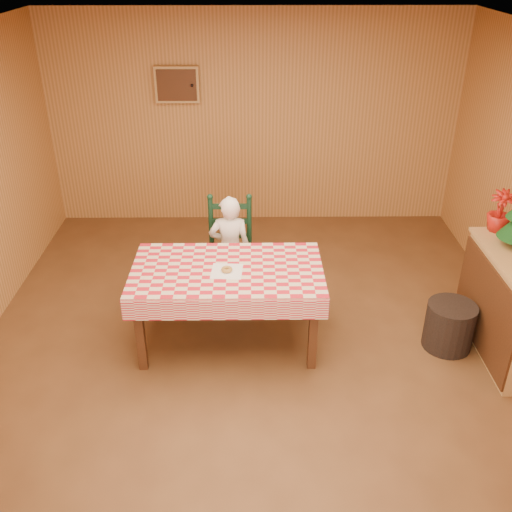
{
  "coord_description": "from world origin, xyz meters",
  "views": [
    {
      "loc": [
        -0.04,
        -3.91,
        3.22
      ],
      "look_at": [
        0.0,
        0.2,
        0.95
      ],
      "focal_mm": 40.0,
      "sensor_mm": 36.0,
      "label": 1
    }
  ],
  "objects_px": {
    "storage_bin": "(449,326)",
    "dining_table": "(227,277)",
    "seated_child": "(230,249)",
    "ladder_chair": "(230,252)"
  },
  "relations": [
    {
      "from": "seated_child",
      "to": "dining_table",
      "type": "bearing_deg",
      "value": 90.0
    },
    {
      "from": "dining_table",
      "to": "storage_bin",
      "type": "distance_m",
      "value": 2.03
    },
    {
      "from": "ladder_chair",
      "to": "storage_bin",
      "type": "bearing_deg",
      "value": -23.97
    },
    {
      "from": "dining_table",
      "to": "storage_bin",
      "type": "bearing_deg",
      "value": -2.61
    },
    {
      "from": "seated_child",
      "to": "storage_bin",
      "type": "relative_size",
      "value": 2.6
    },
    {
      "from": "dining_table",
      "to": "seated_child",
      "type": "xyz_separation_m",
      "value": [
        0.0,
        0.73,
        -0.13
      ]
    },
    {
      "from": "dining_table",
      "to": "storage_bin",
      "type": "relative_size",
      "value": 3.83
    },
    {
      "from": "storage_bin",
      "to": "dining_table",
      "type": "bearing_deg",
      "value": 177.39
    },
    {
      "from": "dining_table",
      "to": "storage_bin",
      "type": "xyz_separation_m",
      "value": [
        1.97,
        -0.09,
        -0.47
      ]
    },
    {
      "from": "dining_table",
      "to": "seated_child",
      "type": "bearing_deg",
      "value": 90.0
    }
  ]
}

